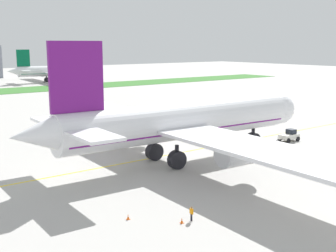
# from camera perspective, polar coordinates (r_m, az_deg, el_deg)

# --- Properties ---
(ground_plane) EXTENTS (600.00, 600.00, 0.00)m
(ground_plane) POSITION_cam_1_polar(r_m,az_deg,el_deg) (74.22, 1.92, -3.81)
(ground_plane) COLOR #ADAAA5
(ground_plane) RESTS_ON ground
(apron_taxi_line) EXTENTS (280.00, 0.36, 0.01)m
(apron_taxi_line) POSITION_cam_1_polar(r_m,az_deg,el_deg) (75.44, 1.15, -3.57)
(apron_taxi_line) COLOR yellow
(apron_taxi_line) RESTS_ON ground
(airliner_foreground) EXTENTS (52.09, 81.38, 18.85)m
(airliner_foreground) POSITION_cam_1_polar(r_m,az_deg,el_deg) (68.80, 1.45, 0.50)
(airliner_foreground) COLOR white
(airliner_foreground) RESTS_ON ground
(pushback_tug) EXTENTS (5.80, 2.57, 2.28)m
(pushback_tug) POSITION_cam_1_polar(r_m,az_deg,el_deg) (87.92, 15.46, -1.23)
(pushback_tug) COLOR white
(pushback_tug) RESTS_ON ground
(ground_crew_wingwalker_port) EXTENTS (0.29, 0.56, 1.60)m
(ground_crew_wingwalker_port) POSITION_cam_1_polar(r_m,az_deg,el_deg) (47.23, 3.06, -11.10)
(ground_crew_wingwalker_port) COLOR black
(ground_crew_wingwalker_port) RESTS_ON ground
(traffic_cone_near_nose) EXTENTS (0.36, 0.36, 0.58)m
(traffic_cone_near_nose) POSITION_cam_1_polar(r_m,az_deg,el_deg) (46.91, 1.81, -12.16)
(traffic_cone_near_nose) COLOR #F2590C
(traffic_cone_near_nose) RESTS_ON ground
(traffic_cone_port_wing) EXTENTS (0.36, 0.36, 0.58)m
(traffic_cone_port_wing) POSITION_cam_1_polar(r_m,az_deg,el_deg) (75.49, 20.73, -4.03)
(traffic_cone_port_wing) COLOR #F2590C
(traffic_cone_port_wing) RESTS_ON ground
(traffic_cone_starboard_wing) EXTENTS (0.36, 0.36, 0.58)m
(traffic_cone_starboard_wing) POSITION_cam_1_polar(r_m,az_deg,el_deg) (48.01, -5.20, -11.65)
(traffic_cone_starboard_wing) COLOR #F2590C
(traffic_cone_starboard_wing) RESTS_ON ground
(parked_airliner_far_centre) EXTENTS (42.61, 66.34, 16.05)m
(parked_airliner_far_centre) POSITION_cam_1_polar(r_m,az_deg,el_deg) (225.65, -14.81, 6.89)
(parked_airliner_far_centre) COLOR white
(parked_airliner_far_centre) RESTS_ON ground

